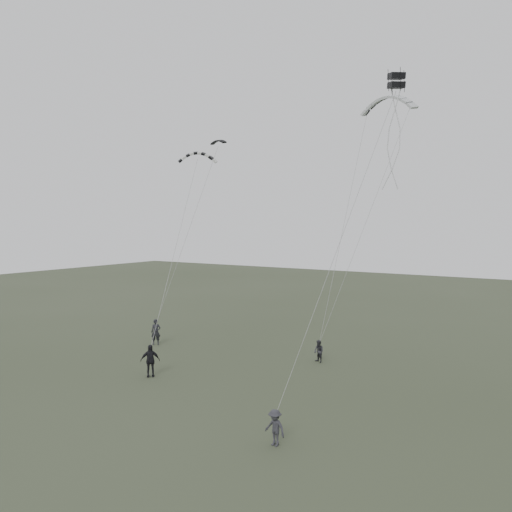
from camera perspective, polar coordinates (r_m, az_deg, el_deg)
The scene contains 9 objects.
ground at distance 29.24m, azimuth -7.67°, elevation -14.67°, with size 140.00×140.00×0.00m, color #363E29.
flyer_left at distance 39.12m, azimuth -11.37°, elevation -8.51°, with size 0.71×0.47×1.95m, color black.
flyer_right at distance 33.95m, azimuth 7.19°, elevation -10.76°, with size 0.72×0.56×1.48m, color #29292E.
flyer_center at distance 31.31m, azimuth -12.01°, elevation -11.61°, with size 1.14×0.48×1.95m, color black.
flyer_far at distance 21.85m, azimuth 2.17°, elevation -19.01°, with size 0.99×0.57×1.53m, color #2D2D33.
kite_dark_small at distance 39.79m, azimuth -4.33°, elevation 13.01°, with size 1.37×0.41×0.47m, color black, non-canonical shape.
kite_pale_large at distance 36.74m, azimuth 14.86°, elevation 17.17°, with size 3.86×0.87×1.59m, color silver, non-canonical shape.
kite_striped at distance 34.32m, azimuth -6.70°, elevation 11.61°, with size 2.58×0.64×1.05m, color black, non-canonical shape.
kite_box at distance 26.85m, azimuth 15.74°, elevation 18.73°, with size 0.70×0.70×0.74m, color black, non-canonical shape.
Camera 1 is at (17.91, -21.20, 9.20)m, focal length 35.00 mm.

